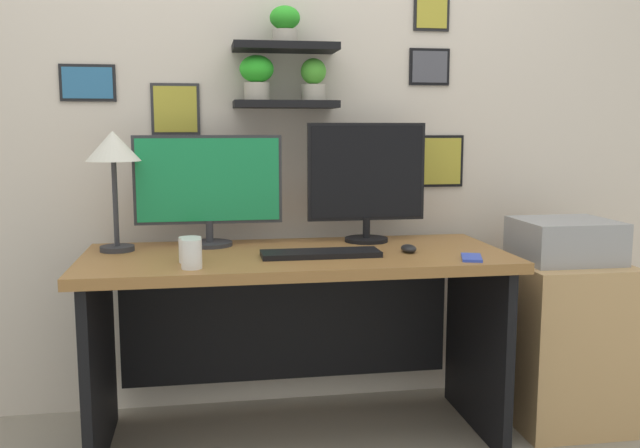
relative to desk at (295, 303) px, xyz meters
The scene contains 13 objects.
ground_plane 0.54m from the desk, 90.00° to the right, with size 8.00×8.00×0.00m, color gray.
back_wall_assembly 0.90m from the desk, 89.86° to the left, with size 4.40×0.24×2.70m.
desk is the anchor object (origin of this frame).
monitor_left 0.58m from the desk, 153.22° to the left, with size 0.59×0.18×0.44m.
monitor_right 0.60m from the desk, 26.77° to the left, with size 0.49×0.18×0.49m.
keyboard 0.27m from the desk, 60.05° to the right, with size 0.44×0.14×0.02m, color black.
computer_mouse 0.49m from the desk, 15.33° to the right, with size 0.06×0.09×0.03m, color black.
desk_lamp 0.90m from the desk, behind, with size 0.21×0.21×0.46m.
cell_phone 0.71m from the desk, 24.72° to the right, with size 0.07×0.14×0.01m, color blue.
coffee_mug 0.50m from the desk, 156.06° to the right, with size 0.08×0.08×0.09m, color white.
pen_cup 0.55m from the desk, 143.41° to the right, with size 0.07×0.07×0.10m, color white.
drawer_cabinet 1.13m from the desk, ahead, with size 0.44×0.50×0.68m, color tan.
printer 1.14m from the desk, ahead, with size 0.38×0.34×0.17m, color #9E9EA3.
Camera 1 is at (-0.33, -2.55, 1.23)m, focal length 38.55 mm.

